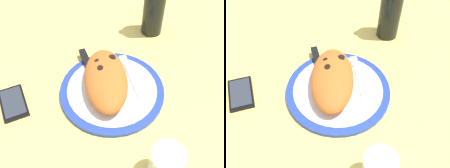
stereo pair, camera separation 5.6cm
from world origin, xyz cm
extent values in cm
cube|color=#EACC60|center=(0.00, 0.00, -1.50)|extent=(150.00, 150.00, 3.00)
cylinder|color=#233D99|center=(0.00, 0.00, 0.60)|extent=(29.12, 29.12, 1.20)
cylinder|color=white|center=(0.00, 0.00, 1.35)|extent=(24.97, 24.97, 0.30)
ellipsoid|color=#C16023|center=(1.13, 1.41, 4.51)|extent=(24.24, 14.94, 6.01)
ellipsoid|color=black|center=(6.69, -1.60, 6.48)|extent=(3.95, 3.74, 1.10)
ellipsoid|color=black|center=(6.20, 2.30, 6.71)|extent=(2.84, 2.81, 0.80)
ellipsoid|color=black|center=(2.99, 2.24, 6.99)|extent=(3.42, 2.82, 1.11)
cube|color=silver|center=(0.88, -6.25, 1.70)|extent=(13.34, 0.93, 0.40)
cube|color=silver|center=(9.54, -6.27, 1.70)|extent=(4.00, 2.21, 0.40)
cube|color=silver|center=(0.95, 3.71, 1.70)|extent=(14.82, 3.10, 0.40)
cube|color=black|center=(12.51, 4.90, 2.10)|extent=(8.68, 2.86, 1.20)
cube|color=black|center=(2.76, 26.94, 0.50)|extent=(11.97, 8.19, 1.00)
cube|color=#2D333D|center=(2.76, 26.94, 1.08)|extent=(10.50, 7.02, 0.16)
cylinder|color=black|center=(22.44, -19.82, 9.78)|extent=(6.98, 6.98, 19.57)
camera|label=1|loc=(-45.62, 12.04, 60.38)|focal=43.54mm
camera|label=2|loc=(-46.73, 6.53, 60.38)|focal=43.54mm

